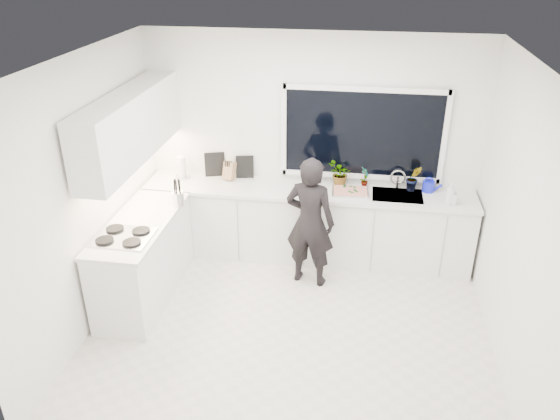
# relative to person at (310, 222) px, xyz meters

# --- Properties ---
(floor) EXTENTS (4.00, 3.50, 0.02)m
(floor) POSITION_rel_person_xyz_m (-0.09, -0.90, -0.78)
(floor) COLOR beige
(floor) RESTS_ON ground
(wall_back) EXTENTS (4.00, 0.02, 2.70)m
(wall_back) POSITION_rel_person_xyz_m (-0.09, 0.86, 0.58)
(wall_back) COLOR white
(wall_back) RESTS_ON ground
(wall_left) EXTENTS (0.02, 3.50, 2.70)m
(wall_left) POSITION_rel_person_xyz_m (-2.10, -0.90, 0.58)
(wall_left) COLOR white
(wall_left) RESTS_ON ground
(wall_right) EXTENTS (0.02, 3.50, 2.70)m
(wall_right) POSITION_rel_person_xyz_m (1.92, -0.90, 0.58)
(wall_right) COLOR white
(wall_right) RESTS_ON ground
(ceiling) EXTENTS (4.00, 3.50, 0.02)m
(ceiling) POSITION_rel_person_xyz_m (-0.09, -0.90, 1.94)
(ceiling) COLOR white
(ceiling) RESTS_ON wall_back
(window) EXTENTS (1.80, 0.02, 1.00)m
(window) POSITION_rel_person_xyz_m (0.51, 0.83, 0.78)
(window) COLOR black
(window) RESTS_ON wall_back
(base_cabinets_back) EXTENTS (3.92, 0.58, 0.88)m
(base_cabinets_back) POSITION_rel_person_xyz_m (-0.09, 0.55, -0.33)
(base_cabinets_back) COLOR white
(base_cabinets_back) RESTS_ON floor
(base_cabinets_left) EXTENTS (0.58, 1.60, 0.88)m
(base_cabinets_left) POSITION_rel_person_xyz_m (-1.76, -0.55, -0.33)
(base_cabinets_left) COLOR white
(base_cabinets_left) RESTS_ON floor
(countertop_back) EXTENTS (3.94, 0.62, 0.04)m
(countertop_back) POSITION_rel_person_xyz_m (-0.09, 0.54, 0.13)
(countertop_back) COLOR silver
(countertop_back) RESTS_ON base_cabinets_back
(countertop_left) EXTENTS (0.62, 1.60, 0.04)m
(countertop_left) POSITION_rel_person_xyz_m (-1.76, -0.55, 0.13)
(countertop_left) COLOR silver
(countertop_left) RESTS_ON base_cabinets_left
(upper_cabinets) EXTENTS (0.34, 2.10, 0.70)m
(upper_cabinets) POSITION_rel_person_xyz_m (-1.88, -0.20, 1.08)
(upper_cabinets) COLOR white
(upper_cabinets) RESTS_ON wall_left
(sink) EXTENTS (0.58, 0.42, 0.14)m
(sink) POSITION_rel_person_xyz_m (0.96, 0.55, 0.10)
(sink) COLOR silver
(sink) RESTS_ON countertop_back
(faucet) EXTENTS (0.03, 0.03, 0.22)m
(faucet) POSITION_rel_person_xyz_m (0.96, 0.75, 0.26)
(faucet) COLOR silver
(faucet) RESTS_ON countertop_back
(stovetop) EXTENTS (0.56, 0.48, 0.03)m
(stovetop) POSITION_rel_person_xyz_m (-1.78, -0.90, 0.17)
(stovetop) COLOR black
(stovetop) RESTS_ON countertop_left
(person) EXTENTS (0.62, 0.47, 1.54)m
(person) POSITION_rel_person_xyz_m (0.00, 0.00, 0.00)
(person) COLOR black
(person) RESTS_ON floor
(pizza_tray) EXTENTS (0.44, 0.34, 0.03)m
(pizza_tray) POSITION_rel_person_xyz_m (0.41, 0.52, 0.17)
(pizza_tray) COLOR #B3B3B7
(pizza_tray) RESTS_ON countertop_back
(pizza) EXTENTS (0.40, 0.30, 0.01)m
(pizza) POSITION_rel_person_xyz_m (0.41, 0.52, 0.18)
(pizza) COLOR red
(pizza) RESTS_ON pizza_tray
(watering_can) EXTENTS (0.16, 0.16, 0.13)m
(watering_can) POSITION_rel_person_xyz_m (1.32, 0.71, 0.22)
(watering_can) COLOR #161ED2
(watering_can) RESTS_ON countertop_back
(paper_towel_roll) EXTENTS (0.15, 0.15, 0.26)m
(paper_towel_roll) POSITION_rel_person_xyz_m (-1.68, 0.65, 0.28)
(paper_towel_roll) COLOR silver
(paper_towel_roll) RESTS_ON countertop_back
(knife_block) EXTENTS (0.15, 0.14, 0.22)m
(knife_block) POSITION_rel_person_xyz_m (-1.08, 0.69, 0.26)
(knife_block) COLOR olive
(knife_block) RESTS_ON countertop_back
(utensil_crock) EXTENTS (0.16, 0.16, 0.16)m
(utensil_crock) POSITION_rel_person_xyz_m (-1.47, -0.10, 0.23)
(utensil_crock) COLOR #BBBBC0
(utensil_crock) RESTS_ON countertop_left
(picture_frame_large) EXTENTS (0.22, 0.06, 0.28)m
(picture_frame_large) POSITION_rel_person_xyz_m (-0.91, 0.79, 0.29)
(picture_frame_large) COLOR black
(picture_frame_large) RESTS_ON countertop_back
(picture_frame_small) EXTENTS (0.24, 0.09, 0.30)m
(picture_frame_small) POSITION_rel_person_xyz_m (-1.29, 0.79, 0.30)
(picture_frame_small) COLOR black
(picture_frame_small) RESTS_ON countertop_back
(herb_plants) EXTENTS (1.38, 0.34, 0.31)m
(herb_plants) POSITION_rel_person_xyz_m (0.42, 0.71, 0.30)
(herb_plants) COLOR #26662D
(herb_plants) RESTS_ON countertop_back
(soap_bottles) EXTENTS (0.15, 0.14, 0.27)m
(soap_bottles) POSITION_rel_person_xyz_m (1.53, 0.40, 0.28)
(soap_bottles) COLOR #D8BF66
(soap_bottles) RESTS_ON countertop_back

